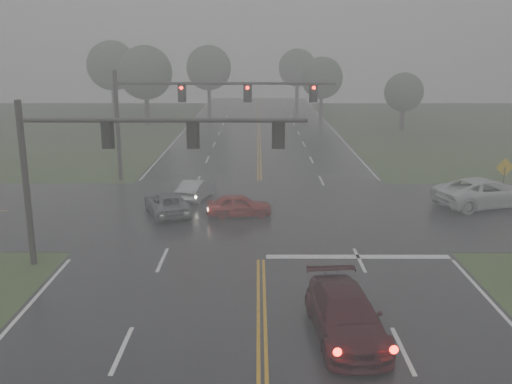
{
  "coord_description": "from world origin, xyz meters",
  "views": [
    {
      "loc": [
        -0.15,
        -10.43,
        9.42
      ],
      "look_at": [
        -0.23,
        16.0,
        2.71
      ],
      "focal_mm": 40.0,
      "sensor_mm": 36.0,
      "label": 1
    }
  ],
  "objects_px": {
    "sedan_red": "(239,216)",
    "signal_gantry_far": "(186,103)",
    "car_grey": "(167,214)",
    "sedan_maroon": "(345,336)",
    "pickup_white": "(483,207)",
    "signal_gantry_near": "(110,152)",
    "sedan_silver": "(197,199)"
  },
  "relations": [
    {
      "from": "sedan_red",
      "to": "signal_gantry_far",
      "type": "height_order",
      "value": "signal_gantry_far"
    },
    {
      "from": "car_grey",
      "to": "sedan_red",
      "type": "bearing_deg",
      "value": 155.42
    },
    {
      "from": "sedan_maroon",
      "to": "sedan_red",
      "type": "xyz_separation_m",
      "value": [
        -3.99,
        14.07,
        0.0
      ]
    },
    {
      "from": "sedan_maroon",
      "to": "car_grey",
      "type": "distance_m",
      "value": 16.63
    },
    {
      "from": "pickup_white",
      "to": "signal_gantry_near",
      "type": "height_order",
      "value": "signal_gantry_near"
    },
    {
      "from": "signal_gantry_near",
      "to": "sedan_silver",
      "type": "bearing_deg",
      "value": 77.89
    },
    {
      "from": "sedan_silver",
      "to": "car_grey",
      "type": "distance_m",
      "value": 3.68
    },
    {
      "from": "signal_gantry_near",
      "to": "sedan_maroon",
      "type": "bearing_deg",
      "value": -35.55
    },
    {
      "from": "sedan_maroon",
      "to": "signal_gantry_far",
      "type": "bearing_deg",
      "value": 104.33
    },
    {
      "from": "sedan_silver",
      "to": "signal_gantry_near",
      "type": "distance_m",
      "value": 12.62
    },
    {
      "from": "car_grey",
      "to": "signal_gantry_far",
      "type": "distance_m",
      "value": 10.53
    },
    {
      "from": "pickup_white",
      "to": "signal_gantry_far",
      "type": "bearing_deg",
      "value": 50.65
    },
    {
      "from": "signal_gantry_near",
      "to": "signal_gantry_far",
      "type": "bearing_deg",
      "value": 85.82
    },
    {
      "from": "sedan_maroon",
      "to": "signal_gantry_far",
      "type": "distance_m",
      "value": 25.35
    },
    {
      "from": "signal_gantry_far",
      "to": "pickup_white",
      "type": "bearing_deg",
      "value": -20.85
    },
    {
      "from": "sedan_maroon",
      "to": "car_grey",
      "type": "height_order",
      "value": "sedan_maroon"
    },
    {
      "from": "signal_gantry_near",
      "to": "sedan_red",
      "type": "bearing_deg",
      "value": 54.77
    },
    {
      "from": "sedan_red",
      "to": "signal_gantry_far",
      "type": "distance_m",
      "value": 11.59
    },
    {
      "from": "signal_gantry_near",
      "to": "signal_gantry_far",
      "type": "relative_size",
      "value": 0.78
    },
    {
      "from": "sedan_maroon",
      "to": "signal_gantry_near",
      "type": "relative_size",
      "value": 0.43
    },
    {
      "from": "car_grey",
      "to": "signal_gantry_near",
      "type": "bearing_deg",
      "value": 63.12
    },
    {
      "from": "sedan_silver",
      "to": "pickup_white",
      "type": "relative_size",
      "value": 0.62
    },
    {
      "from": "car_grey",
      "to": "pickup_white",
      "type": "height_order",
      "value": "pickup_white"
    },
    {
      "from": "pickup_white",
      "to": "car_grey",
      "type": "bearing_deg",
      "value": 76.63
    },
    {
      "from": "car_grey",
      "to": "signal_gantry_near",
      "type": "height_order",
      "value": "signal_gantry_near"
    },
    {
      "from": "sedan_maroon",
      "to": "pickup_white",
      "type": "xyz_separation_m",
      "value": [
        10.86,
        16.18,
        0.0
      ]
    },
    {
      "from": "signal_gantry_near",
      "to": "signal_gantry_far",
      "type": "xyz_separation_m",
      "value": [
        1.22,
        16.76,
        0.5
      ]
    },
    {
      "from": "pickup_white",
      "to": "signal_gantry_near",
      "type": "relative_size",
      "value": 0.51
    },
    {
      "from": "sedan_red",
      "to": "signal_gantry_near",
      "type": "bearing_deg",
      "value": 140.16
    },
    {
      "from": "sedan_maroon",
      "to": "signal_gantry_near",
      "type": "height_order",
      "value": "signal_gantry_near"
    },
    {
      "from": "sedan_red",
      "to": "pickup_white",
      "type": "relative_size",
      "value": 0.6
    },
    {
      "from": "pickup_white",
      "to": "signal_gantry_far",
      "type": "distance_m",
      "value": 20.99
    }
  ]
}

